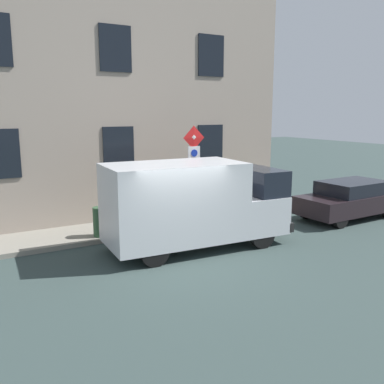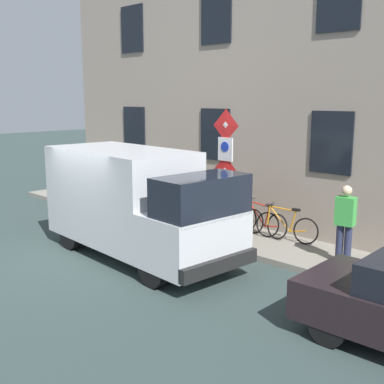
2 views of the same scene
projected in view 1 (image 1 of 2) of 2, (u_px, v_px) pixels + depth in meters
ground_plane at (178, 259)px, 11.37m from camera, size 80.00×80.00×0.00m
sidewalk_slab at (132, 227)px, 14.18m from camera, size 2.02×15.54×0.14m
building_facade at (114, 105)px, 14.57m from camera, size 0.75×13.54×8.23m
sign_post_stacked at (194, 163)px, 14.04m from camera, size 0.15×0.56×3.17m
delivery_van at (194, 203)px, 12.05m from camera, size 2.32×5.44×2.50m
parked_hatchback at (350, 199)px, 15.57m from camera, size 1.86×4.05×1.38m
bicycle_orange at (199, 203)px, 15.90m from camera, size 0.47×1.71×0.89m
bicycle_red at (181, 205)px, 15.53m from camera, size 0.46×1.71×0.89m
bicycle_black at (162, 207)px, 15.16m from camera, size 0.46×1.71×0.89m
pedestrian at (247, 186)px, 16.22m from camera, size 0.32×0.43×1.72m
litter_bin at (100, 222)px, 12.90m from camera, size 0.44×0.44×0.90m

